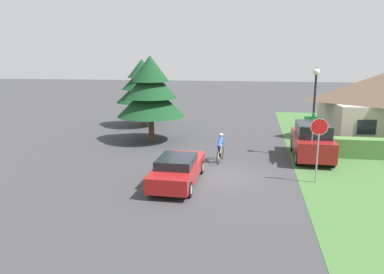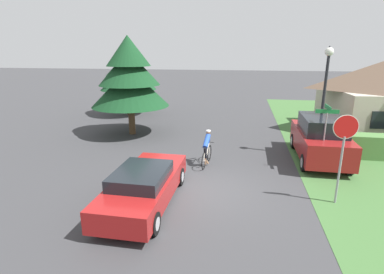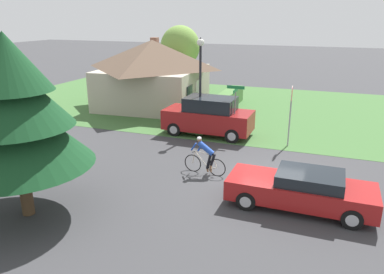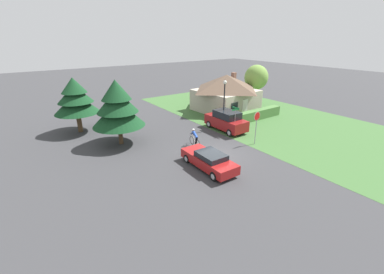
# 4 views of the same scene
# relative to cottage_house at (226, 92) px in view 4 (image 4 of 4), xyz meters

# --- Properties ---
(ground_plane) EXTENTS (140.00, 140.00, 0.00)m
(ground_plane) POSITION_rel_cottage_house_xyz_m (-9.98, -9.83, -2.36)
(ground_plane) COLOR #38383A
(grass_verge_right) EXTENTS (16.00, 36.00, 0.01)m
(grass_verge_right) POSITION_rel_cottage_house_xyz_m (1.70, -5.83, -2.36)
(grass_verge_right) COLOR #3D6633
(grass_verge_right) RESTS_ON ground
(cottage_house) EXTENTS (7.75, 7.39, 4.59)m
(cottage_house) POSITION_rel_cottage_house_xyz_m (0.00, 0.00, 0.00)
(cottage_house) COLOR #B2A893
(cottage_house) RESTS_ON ground
(hedge_row) EXTENTS (9.30, 0.90, 1.11)m
(hedge_row) POSITION_rel_cottage_house_xyz_m (-0.78, -5.09, -1.81)
(hedge_row) COLOR #4C7A3D
(hedge_row) RESTS_ON ground
(sedan_left_lane) EXTENTS (1.88, 4.76, 1.30)m
(sedan_left_lane) POSITION_rel_cottage_house_xyz_m (-11.73, -11.14, -1.71)
(sedan_left_lane) COLOR maroon
(sedan_left_lane) RESTS_ON ground
(cyclist) EXTENTS (0.44, 1.81, 1.55)m
(cyclist) POSITION_rel_cottage_house_xyz_m (-10.17, -7.26, -1.62)
(cyclist) COLOR black
(cyclist) RESTS_ON ground
(parked_suv_right) EXTENTS (2.05, 4.68, 2.04)m
(parked_suv_right) POSITION_rel_cottage_house_xyz_m (-5.16, -5.76, -1.35)
(parked_suv_right) COLOR maroon
(parked_suv_right) RESTS_ON ground
(stop_sign) EXTENTS (0.77, 0.07, 2.98)m
(stop_sign) POSITION_rel_cottage_house_xyz_m (-5.54, -9.99, -0.23)
(stop_sign) COLOR gray
(stop_sign) RESTS_ON ground
(street_lamp) EXTENTS (0.37, 0.37, 5.08)m
(street_lamp) POSITION_rel_cottage_house_xyz_m (-5.10, -5.26, 1.10)
(street_lamp) COLOR black
(street_lamp) RESTS_ON ground
(street_name_sign) EXTENTS (0.90, 0.90, 2.79)m
(street_name_sign) POSITION_rel_cottage_house_xyz_m (-5.40, -7.24, -0.44)
(street_name_sign) COLOR gray
(street_name_sign) RESTS_ON ground
(conifer_tall_near) EXTENTS (4.50, 4.50, 5.71)m
(conifer_tall_near) POSITION_rel_cottage_house_xyz_m (-15.24, -2.95, 1.07)
(conifer_tall_near) COLOR #4C3823
(conifer_tall_near) RESTS_ON ground
(conifer_tall_far) EXTENTS (4.23, 4.23, 5.43)m
(conifer_tall_far) POSITION_rel_cottage_house_xyz_m (-17.45, 2.43, 1.08)
(conifer_tall_far) COLOR #4C3823
(conifer_tall_far) RESTS_ON ground
(deciduous_tree_right) EXTENTS (3.25, 3.25, 5.37)m
(deciduous_tree_right) POSITION_rel_cottage_house_xyz_m (5.97, 0.40, 1.30)
(deciduous_tree_right) COLOR #4C3823
(deciduous_tree_right) RESTS_ON ground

